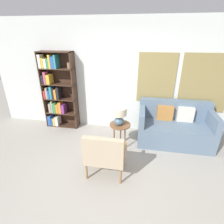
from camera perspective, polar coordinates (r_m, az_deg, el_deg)
ground_plane at (r=3.23m, az=-4.61°, el=-22.19°), size 14.00×14.00×0.00m
wall_back at (r=4.31m, az=2.46°, el=11.10°), size 6.40×0.08×2.70m
bookshelf at (r=4.73m, az=-17.82°, el=6.46°), size 0.85×0.30×1.96m
armchair at (r=3.04m, az=-2.39°, el=-13.35°), size 0.69×0.57×0.85m
couch at (r=4.29m, az=19.57°, el=-4.70°), size 1.62×0.85×0.93m
side_table at (r=3.78m, az=2.63°, el=-5.01°), size 0.45×0.45×0.56m
table_lamp at (r=3.62m, az=2.33°, el=-0.81°), size 0.31×0.31×0.39m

